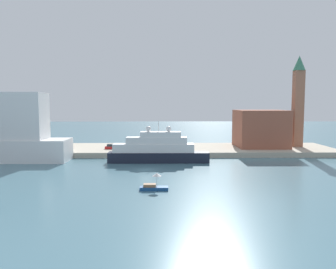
# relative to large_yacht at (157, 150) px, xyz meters

# --- Properties ---
(ground) EXTENTS (400.00, 400.00, 0.00)m
(ground) POSITION_rel_large_yacht_xyz_m (-2.38, -9.60, -3.13)
(ground) COLOR slate
(quay_dock) EXTENTS (110.00, 22.64, 1.44)m
(quay_dock) POSITION_rel_large_yacht_xyz_m (-2.38, 17.72, -2.41)
(quay_dock) COLOR #B7AD99
(quay_dock) RESTS_ON ground
(large_yacht) EXTENTS (25.25, 3.95, 10.45)m
(large_yacht) POSITION_rel_large_yacht_xyz_m (0.00, 0.00, 0.00)
(large_yacht) COLOR black
(large_yacht) RESTS_ON ground
(small_motorboat) EXTENTS (4.87, 1.59, 2.98)m
(small_motorboat) POSITION_rel_large_yacht_xyz_m (0.01, -27.22, -2.29)
(small_motorboat) COLOR navy
(small_motorboat) RESTS_ON ground
(harbor_building) EXTENTS (14.67, 14.06, 11.29)m
(harbor_building) POSITION_rel_large_yacht_xyz_m (31.51, 18.95, 3.96)
(harbor_building) COLOR #93513D
(harbor_building) RESTS_ON quay_dock
(bell_tower) EXTENTS (3.73, 3.73, 27.78)m
(bell_tower) POSITION_rel_large_yacht_xyz_m (43.02, 19.39, 13.37)
(bell_tower) COLOR #9E664C
(bell_tower) RESTS_ON quay_dock
(parked_car) EXTENTS (4.13, 1.77, 1.41)m
(parked_car) POSITION_rel_large_yacht_xyz_m (-13.56, 14.46, -1.09)
(parked_car) COLOR #B21E1E
(parked_car) RESTS_ON quay_dock
(person_figure) EXTENTS (0.36, 0.36, 1.59)m
(person_figure) POSITION_rel_large_yacht_xyz_m (-10.31, 8.69, -0.95)
(person_figure) COLOR #4C4C4C
(person_figure) RESTS_ON quay_dock
(mooring_bollard) EXTENTS (0.43, 0.43, 0.75)m
(mooring_bollard) POSITION_rel_large_yacht_xyz_m (1.85, 7.39, -1.31)
(mooring_bollard) COLOR black
(mooring_bollard) RESTS_ON quay_dock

